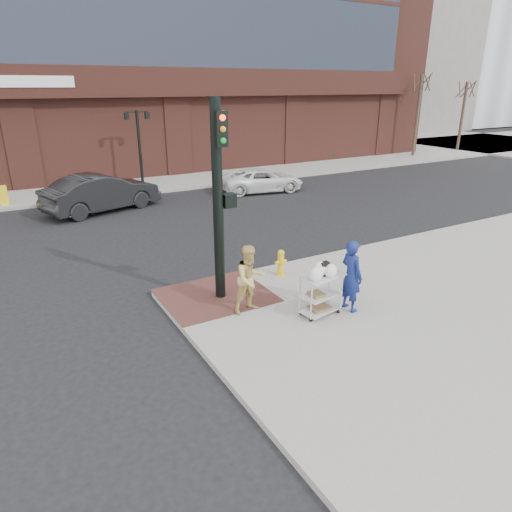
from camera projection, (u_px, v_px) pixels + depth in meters
ground at (252, 309)px, 11.70m from camera, size 220.00×220.00×0.00m
sidewalk_far at (201, 144)px, 43.47m from camera, size 65.00×36.00×0.15m
brick_curb_ramp at (216, 295)px, 12.09m from camera, size 2.80×2.40×0.01m
filler_block at (378, 55)px, 58.04m from camera, size 14.00×20.00×18.00m
bare_tree_a at (423, 73)px, 34.09m from camera, size 1.80×1.80×7.20m
bare_tree_b at (468, 80)px, 37.46m from camera, size 1.80×1.80×6.70m
lamp_post at (139, 140)px, 24.69m from camera, size 1.32×0.22×4.00m
traffic_signal_pole at (219, 197)px, 11.11m from camera, size 0.61×0.51×5.00m
woman_blue at (351, 276)px, 11.05m from camera, size 0.45×0.67×1.80m
pedestrian_tan at (250, 279)px, 10.98m from camera, size 0.89×0.72×1.70m
sedan_dark at (102, 193)px, 20.49m from camera, size 5.47×3.27×1.70m
minivan_white at (262, 180)px, 24.38m from camera, size 4.74×2.85×1.23m
utility_cart at (321, 292)px, 10.91m from camera, size 1.03×0.70×1.32m
fire_hydrant at (281, 262)px, 13.26m from camera, size 0.37×0.26×0.78m
newsbox_yellow at (3, 195)px, 21.14m from camera, size 0.39×0.36×0.88m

